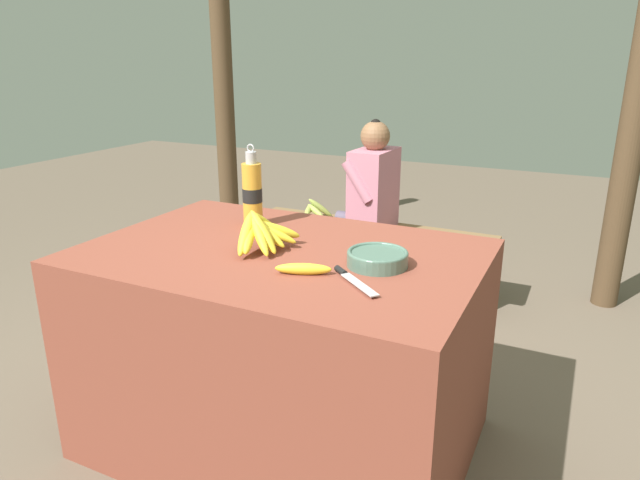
# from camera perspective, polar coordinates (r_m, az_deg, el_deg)

# --- Properties ---
(ground_plane) EXTENTS (12.00, 12.00, 0.00)m
(ground_plane) POSITION_cam_1_polar(r_m,az_deg,el_deg) (2.37, -3.50, -19.09)
(ground_plane) COLOR brown
(market_counter) EXTENTS (1.37, 0.93, 0.78)m
(market_counter) POSITION_cam_1_polar(r_m,az_deg,el_deg) (2.16, -3.70, -10.82)
(market_counter) COLOR brown
(market_counter) RESTS_ON ground_plane
(banana_bunch_ripe) EXTENTS (0.19, 0.32, 0.15)m
(banana_bunch_ripe) POSITION_cam_1_polar(r_m,az_deg,el_deg) (1.99, -5.92, 0.93)
(banana_bunch_ripe) COLOR #4C381E
(banana_bunch_ripe) RESTS_ON market_counter
(serving_bowl) EXTENTS (0.20, 0.20, 0.05)m
(serving_bowl) POSITION_cam_1_polar(r_m,az_deg,el_deg) (1.84, 5.74, -1.81)
(serving_bowl) COLOR #4C6B5B
(serving_bowl) RESTS_ON market_counter
(water_bottle) EXTENTS (0.08, 0.08, 0.33)m
(water_bottle) POSITION_cam_1_polar(r_m,az_deg,el_deg) (2.26, -6.79, 4.66)
(water_bottle) COLOR gold
(water_bottle) RESTS_ON market_counter
(loose_banana_front) EXTENTS (0.18, 0.10, 0.04)m
(loose_banana_front) POSITION_cam_1_polar(r_m,az_deg,el_deg) (1.77, -1.68, -2.90)
(loose_banana_front) COLOR yellow
(loose_banana_front) RESTS_ON market_counter
(knife) EXTENTS (0.20, 0.17, 0.02)m
(knife) POSITION_cam_1_polar(r_m,az_deg,el_deg) (1.73, 2.97, -3.75)
(knife) COLOR #BCBCC1
(knife) RESTS_ON market_counter
(wooden_bench) EXTENTS (1.52, 0.32, 0.42)m
(wooden_bench) POSITION_cam_1_polar(r_m,az_deg,el_deg) (3.53, 5.00, 0.25)
(wooden_bench) COLOR brown
(wooden_bench) RESTS_ON ground_plane
(seated_vendor) EXTENTS (0.41, 0.40, 1.08)m
(seated_vendor) POSITION_cam_1_polar(r_m,az_deg,el_deg) (3.43, 4.63, 4.37)
(seated_vendor) COLOR #564C60
(seated_vendor) RESTS_ON ground_plane
(banana_bunch_green) EXTENTS (0.17, 0.26, 0.14)m
(banana_bunch_green) POSITION_cam_1_polar(r_m,az_deg,el_deg) (3.64, -0.53, 3.08)
(banana_bunch_green) COLOR #4C381E
(banana_bunch_green) RESTS_ON wooden_bench
(support_post_near) EXTENTS (0.15, 0.15, 2.23)m
(support_post_near) POSITION_cam_1_polar(r_m,az_deg,el_deg) (4.40, -9.58, 13.75)
(support_post_near) COLOR #4C3823
(support_post_near) RESTS_ON ground_plane
(support_post_far) EXTENTS (0.15, 0.15, 2.23)m
(support_post_far) POSITION_cam_1_polar(r_m,az_deg,el_deg) (3.60, 28.97, 10.86)
(support_post_far) COLOR #4C3823
(support_post_far) RESTS_ON ground_plane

